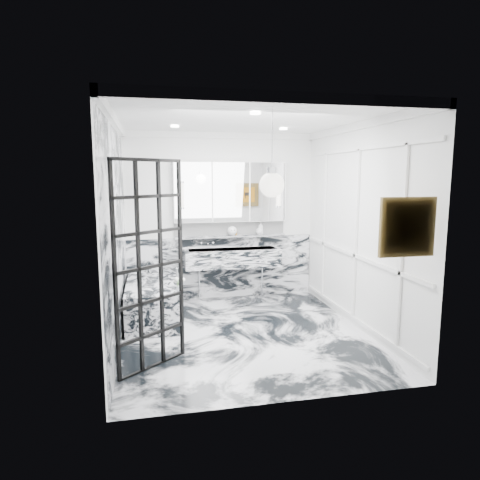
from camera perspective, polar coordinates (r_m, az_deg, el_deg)
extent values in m
plane|color=silver|center=(5.87, 0.47, -12.32)|extent=(3.60, 3.60, 0.00)
plane|color=white|center=(5.53, 0.51, 15.90)|extent=(3.60, 3.60, 0.00)
plane|color=white|center=(7.29, -2.55, 3.12)|extent=(3.60, 0.00, 3.60)
plane|color=white|center=(3.81, 6.30, -2.02)|extent=(3.60, 0.00, 3.60)
plane|color=white|center=(5.42, -16.27, 0.86)|extent=(0.00, 3.60, 3.60)
plane|color=white|center=(6.07, 15.40, 1.70)|extent=(0.00, 3.60, 3.60)
cube|color=silver|center=(7.40, -2.47, -3.66)|extent=(3.18, 0.05, 1.05)
cube|color=silver|center=(5.43, -16.09, 0.24)|extent=(0.02, 3.56, 2.68)
cube|color=white|center=(6.08, 15.20, 0.76)|extent=(0.03, 3.40, 2.30)
imported|color=#8C5919|center=(7.36, 2.78, 1.62)|extent=(0.10, 0.10, 0.22)
imported|color=#4C4C51|center=(7.36, 2.64, 1.37)|extent=(0.10, 0.10, 0.16)
imported|color=silver|center=(7.36, 2.59, 1.36)|extent=(0.16, 0.16, 0.16)
sphere|color=white|center=(7.26, -1.06, 1.23)|extent=(0.16, 0.16, 0.16)
cylinder|color=#8C5919|center=(7.27, -0.53, 1.05)|extent=(0.04, 0.04, 0.10)
cylinder|color=silver|center=(5.68, -8.07, -6.67)|extent=(0.08, 0.08, 0.12)
cube|color=orange|center=(4.34, 21.42, 1.62)|extent=(0.47, 0.05, 0.47)
sphere|color=white|center=(4.21, 4.26, 7.34)|extent=(0.24, 0.24, 0.24)
cube|color=silver|center=(7.17, -1.01, -2.38)|extent=(1.60, 0.45, 0.30)
cube|color=silver|center=(7.27, -1.26, 0.50)|extent=(1.90, 0.14, 0.04)
cube|color=white|center=(7.32, -1.36, 1.61)|extent=(1.90, 0.03, 0.23)
cube|color=white|center=(7.21, -1.29, 6.41)|extent=(1.90, 0.16, 1.00)
cylinder|color=white|center=(7.01, -7.78, 5.94)|extent=(0.07, 0.07, 0.40)
cylinder|color=white|center=(7.32, 5.21, 6.10)|extent=(0.07, 0.07, 0.40)
cube|color=silver|center=(6.51, -11.51, -7.82)|extent=(0.75, 1.65, 0.55)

